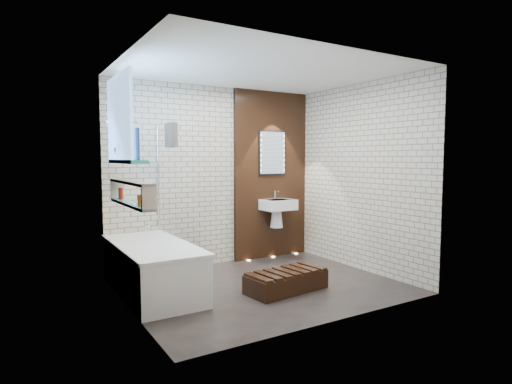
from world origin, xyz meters
TOP-DOWN VIEW (x-y plane):
  - ground at (0.00, 0.00)m, footprint 3.20×3.20m
  - room_shell at (0.00, 0.00)m, footprint 3.24×3.20m
  - walnut_panel at (0.95, 1.27)m, footprint 1.30×0.06m
  - clerestory_window at (-1.57, 0.35)m, footprint 0.18×1.00m
  - display_niche at (-1.53, 0.15)m, footprint 0.14×1.30m
  - bathtub at (-1.22, 0.45)m, footprint 0.79×1.74m
  - bath_screen at (-0.87, 0.89)m, footprint 0.01×0.78m
  - towel at (-0.87, 0.75)m, footprint 0.09×0.23m
  - shower_head at (-1.30, 0.95)m, footprint 0.18×0.18m
  - washbasin at (0.95, 1.07)m, footprint 0.50×0.36m
  - led_mirror at (0.95, 1.23)m, footprint 0.50×0.02m
  - walnut_step at (0.15, -0.30)m, footprint 1.02×0.54m
  - niche_bottles at (-1.53, -0.01)m, footprint 0.06×1.02m
  - sill_vases at (-1.50, 0.42)m, footprint 0.21×0.63m
  - floor_uplights at (0.95, 1.20)m, footprint 0.96×0.06m

SIDE VIEW (x-z plane):
  - ground at x=0.00m, z-range 0.00..0.00m
  - floor_uplights at x=0.95m, z-range 0.00..0.01m
  - walnut_step at x=0.15m, z-range 0.00..0.22m
  - bathtub at x=-1.22m, z-range -0.06..0.64m
  - washbasin at x=0.95m, z-range 0.50..1.08m
  - niche_bottles at x=-1.53m, z-range 1.10..1.23m
  - display_niche at x=-1.53m, z-range 1.07..1.33m
  - bath_screen at x=-0.87m, z-range 0.58..1.98m
  - walnut_panel at x=0.95m, z-range 0.00..2.60m
  - room_shell at x=0.00m, z-range 0.00..2.60m
  - led_mirror at x=0.95m, z-range 1.30..2.00m
  - sill_vases at x=-1.50m, z-range 1.52..1.84m
  - towel at x=-0.87m, z-range 1.70..2.00m
  - clerestory_window at x=-1.57m, z-range 1.43..2.37m
  - shower_head at x=-1.30m, z-range 1.99..2.01m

